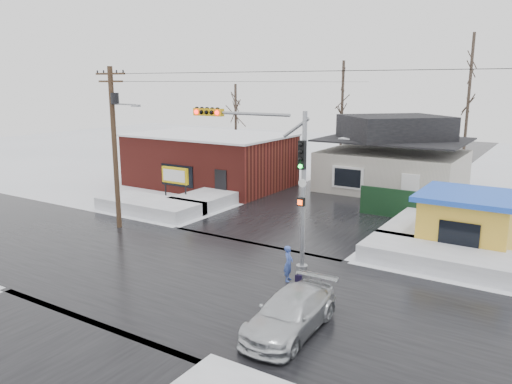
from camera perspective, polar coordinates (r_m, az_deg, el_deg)
The scene contains 20 objects.
ground at distance 22.07m, azimuth -7.83°, elevation -9.37°, with size 120.00×120.00×0.00m, color white.
road_ns at distance 22.06m, azimuth -7.83°, elevation -9.35°, with size 10.00×120.00×0.02m, color black.
road_ew at distance 22.06m, azimuth -7.83°, elevation -9.35°, with size 120.00×10.00×0.02m, color black.
snowbank_nw at distance 32.69m, azimuth -12.05°, elevation -1.56°, with size 7.00×3.00×0.80m, color white.
snowbank_ne at distance 24.24m, azimuth 20.39°, elevation -7.03°, with size 7.00×3.00×0.80m, color white.
snowbank_nside_w at distance 35.12m, azimuth -4.01°, elevation -0.35°, with size 3.00×8.00×0.80m, color white.
snowbank_nside_e at distance 29.32m, azimuth 18.68°, elevation -3.57°, with size 3.00×8.00×0.80m, color white.
traffic_signal at distance 21.80m, azimuth 1.78°, elevation 2.88°, with size 6.05×0.68×7.00m.
utility_pole at distance 28.73m, azimuth -15.82°, elevation 5.89°, with size 3.15×0.44×9.00m.
brick_building at distance 40.32m, azimuth -5.27°, elevation 3.71°, with size 12.20×8.20×4.12m.
marquee_sign at distance 34.15m, azimuth -9.25°, elevation 1.76°, with size 2.20×0.21×2.55m.
house at distance 39.61m, azimuth 15.41°, elevation 3.96°, with size 10.40×8.40×5.76m.
kiosk at distance 26.68m, azimuth 22.99°, elevation -3.10°, with size 4.60×4.60×2.88m.
fence at distance 31.19m, azimuth 18.75°, elevation -1.69°, with size 8.00×0.12×1.80m, color black.
tree_far_left at distance 45.03m, azimuth 9.90°, elevation 12.00°, with size 3.00×3.00×10.00m.
tree_far_mid at distance 44.19m, azimuth 23.42°, elevation 13.25°, with size 3.00×3.00×12.00m.
tree_far_west at distance 48.13m, azimuth -2.35°, elevation 10.29°, with size 3.00×3.00×8.00m.
pedestrian at distance 21.02m, azimuth 3.73°, elevation -8.19°, with size 0.56×0.36×1.52m, color #3E58B0.
car at distance 17.04m, azimuth 3.97°, elevation -13.66°, with size 1.86×4.58×1.33m, color silver.
shopping_bag at distance 21.03m, azimuth 4.88°, elevation -9.91°, with size 0.28×0.12×0.35m, color black.
Camera 1 is at (13.37, -15.55, 8.15)m, focal length 35.00 mm.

